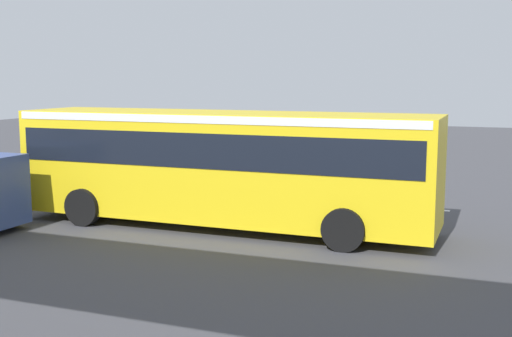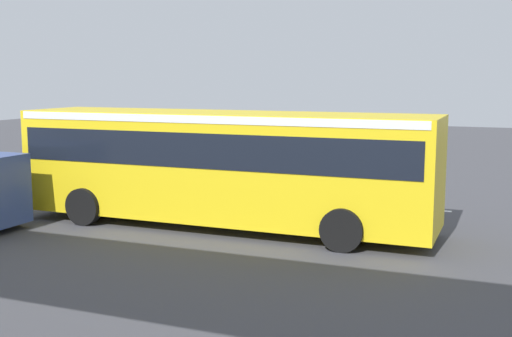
# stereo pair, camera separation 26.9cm
# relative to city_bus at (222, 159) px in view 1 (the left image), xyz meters

# --- Properties ---
(ground) EXTENTS (80.00, 80.00, 0.00)m
(ground) POSITION_rel_city_bus_xyz_m (-0.68, -1.03, -1.88)
(ground) COLOR #424247
(city_bus) EXTENTS (11.54, 2.85, 3.15)m
(city_bus) POSITION_rel_city_bus_xyz_m (0.00, 0.00, 0.00)
(city_bus) COLOR yellow
(city_bus) RESTS_ON ground
(pedestrian) EXTENTS (0.38, 0.38, 1.79)m
(pedestrian) POSITION_rel_city_bus_xyz_m (7.38, -4.16, -1.00)
(pedestrian) COLOR #2D2D38
(pedestrian) RESTS_ON ground
(traffic_sign) EXTENTS (0.08, 0.60, 2.80)m
(traffic_sign) POSITION_rel_city_bus_xyz_m (-1.85, -5.59, 0.01)
(traffic_sign) COLOR slate
(traffic_sign) RESTS_ON ground
(lane_dash_leftmost) EXTENTS (2.00, 0.20, 0.01)m
(lane_dash_leftmost) POSITION_rel_city_bus_xyz_m (-4.68, -4.44, -1.88)
(lane_dash_leftmost) COLOR silver
(lane_dash_leftmost) RESTS_ON ground
(lane_dash_left) EXTENTS (2.00, 0.20, 0.01)m
(lane_dash_left) POSITION_rel_city_bus_xyz_m (-0.68, -4.44, -1.88)
(lane_dash_left) COLOR silver
(lane_dash_left) RESTS_ON ground
(lane_dash_centre) EXTENTS (2.00, 0.20, 0.01)m
(lane_dash_centre) POSITION_rel_city_bus_xyz_m (3.32, -4.44, -1.88)
(lane_dash_centre) COLOR silver
(lane_dash_centre) RESTS_ON ground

